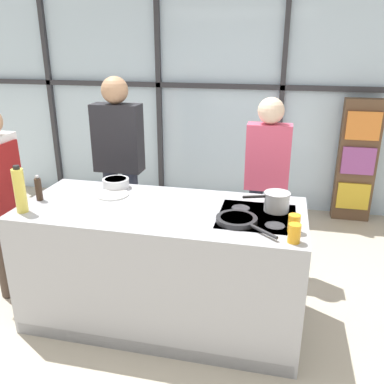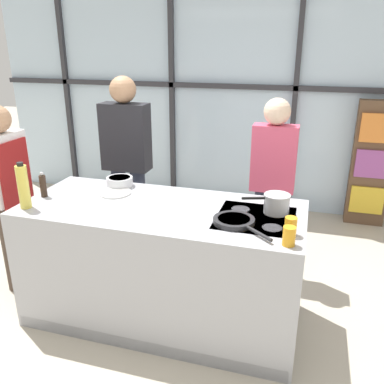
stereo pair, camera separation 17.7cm
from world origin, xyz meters
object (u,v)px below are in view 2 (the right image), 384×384
at_px(frying_pan, 235,221).
at_px(oil_bottle, 23,187).
at_px(saucepan, 276,203).
at_px(pepper_grinder, 43,185).
at_px(white_plate, 115,193).
at_px(juice_glass_near, 289,236).
at_px(spectator_center_left, 273,176).
at_px(mixing_bowl, 120,181).
at_px(spectator_far_left, 127,157).
at_px(juice_glass_far, 291,226).
at_px(chef, 9,188).

distance_m(frying_pan, oil_bottle, 1.50).
relative_size(saucepan, pepper_grinder, 1.64).
height_order(white_plate, juice_glass_near, juice_glass_near).
xyz_separation_m(spectator_center_left, juice_glass_near, (0.22, -1.27, 0.06)).
distance_m(frying_pan, white_plate, 1.04).
xyz_separation_m(frying_pan, mixing_bowl, (-1.04, 0.45, 0.02)).
relative_size(spectator_far_left, juice_glass_far, 15.18).
distance_m(saucepan, juice_glass_far, 0.34).
height_order(saucepan, oil_bottle, oil_bottle).
bearing_deg(spectator_far_left, pepper_grinder, 76.82).
bearing_deg(mixing_bowl, juice_glass_far, -20.42).
xyz_separation_m(saucepan, pepper_grinder, (-1.74, -0.18, 0.02)).
relative_size(chef, spectator_center_left, 0.99).
bearing_deg(spectator_center_left, oil_bottle, 36.88).
bearing_deg(mixing_bowl, spectator_center_left, 27.35).
bearing_deg(chef, spectator_center_left, 112.40).
bearing_deg(juice_glass_far, mixing_bowl, 159.58).
distance_m(spectator_center_left, pepper_grinder, 1.91).
height_order(oil_bottle, pepper_grinder, oil_bottle).
xyz_separation_m(juice_glass_near, juice_glass_far, (0.00, 0.14, 0.00)).
relative_size(spectator_center_left, oil_bottle, 4.81).
relative_size(white_plate, pepper_grinder, 1.26).
bearing_deg(white_plate, pepper_grinder, -157.08).
height_order(spectator_far_left, pepper_grinder, spectator_far_left).
bearing_deg(chef, juice_glass_near, 79.74).
relative_size(saucepan, mixing_bowl, 1.53).
bearing_deg(chef, spectator_far_left, 141.68).
height_order(frying_pan, mixing_bowl, mixing_bowl).
xyz_separation_m(frying_pan, juice_glass_near, (0.36, -0.21, 0.04)).
height_order(chef, juice_glass_near, chef).
height_order(spectator_far_left, mixing_bowl, spectator_far_left).
bearing_deg(mixing_bowl, frying_pan, -23.47).
height_order(white_plate, pepper_grinder, pepper_grinder).
bearing_deg(pepper_grinder, oil_bottle, -87.48).
distance_m(chef, juice_glass_far, 2.32).
relative_size(spectator_far_left, saucepan, 5.42).
bearing_deg(juice_glass_near, pepper_grinder, 171.34).
distance_m(white_plate, mixing_bowl, 0.18).
height_order(chef, spectator_center_left, spectator_center_left).
relative_size(spectator_far_left, spectator_center_left, 1.09).
bearing_deg(spectator_center_left, mixing_bowl, 27.35).
xyz_separation_m(chef, saucepan, (2.18, 0.05, 0.10)).
xyz_separation_m(chef, white_plate, (0.94, 0.07, 0.03)).
bearing_deg(chef, frying_pan, 83.90).
bearing_deg(frying_pan, pepper_grinder, 177.18).
relative_size(chef, spectator_far_left, 0.90).
distance_m(mixing_bowl, juice_glass_near, 1.55).
height_order(frying_pan, white_plate, frying_pan).
bearing_deg(juice_glass_far, juice_glass_near, -90.00).
relative_size(frying_pan, juice_glass_far, 3.55).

